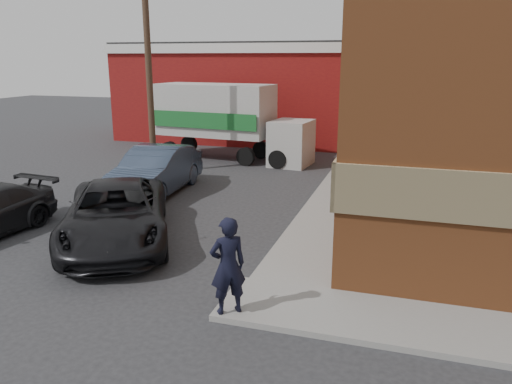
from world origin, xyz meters
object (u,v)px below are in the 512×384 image
Objects in this scene: utility_pole at (148,58)px; man at (228,266)px; warehouse at (262,91)px; suv_a at (116,214)px; sedan at (155,171)px; box_truck at (228,117)px.

man is (7.30, -10.55, -3.69)m from utility_pole.
utility_pole reaches higher than warehouse.
suv_a is (-4.22, 2.88, -0.28)m from man.
sedan reaches higher than suv_a.
utility_pole is 9.17m from suv_a.
utility_pole is 5.16m from sedan.
box_truck reaches higher than sedan.
man is (5.80, -21.55, -1.75)m from warehouse.
box_truck is at bearing -86.10° from warehouse.
man is 5.12m from suv_a.
box_truck is (2.00, 3.69, -2.69)m from utility_pole.
sedan is (0.18, -13.93, -1.97)m from warehouse.
warehouse is 22.39m from man.
suv_a is at bearing -78.66° from box_truck.
box_truck is (-5.30, 14.24, 1.00)m from man.
utility_pole is at bearing 83.37° from suv_a.
box_truck is (-1.08, 11.36, 1.27)m from suv_a.
box_truck is at bearing -107.27° from man.
man is 0.33× the size of suv_a.
utility_pole is 1.76× the size of sedan.
sedan is (1.68, -2.93, -3.90)m from utility_pole.
sedan is at bearing -60.23° from utility_pole.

